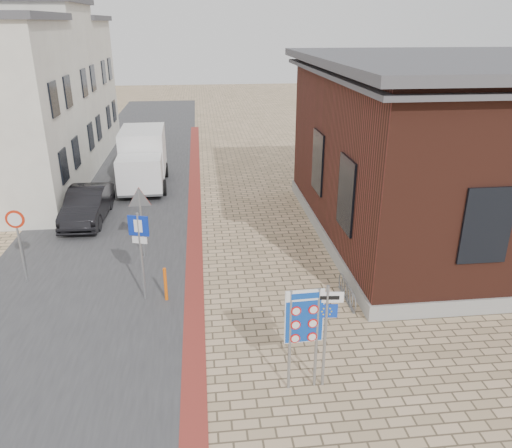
{
  "coord_description": "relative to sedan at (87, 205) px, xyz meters",
  "views": [
    {
      "loc": [
        -1.61,
        -10.72,
        7.91
      ],
      "look_at": [
        -0.03,
        3.28,
        2.2
      ],
      "focal_mm": 35.0,
      "sensor_mm": 36.0,
      "label": 1
    }
  ],
  "objects": [
    {
      "name": "ground",
      "position": [
        6.5,
        -9.89,
        -0.72
      ],
      "size": [
        120.0,
        120.0,
        0.0
      ],
      "primitive_type": "plane",
      "color": "tan",
      "rests_on": "ground"
    },
    {
      "name": "road_strip",
      "position": [
        1.0,
        5.11,
        -0.71
      ],
      "size": [
        7.0,
        60.0,
        0.02
      ],
      "primitive_type": "cube",
      "color": "#38383A",
      "rests_on": "ground"
    },
    {
      "name": "curb_strip",
      "position": [
        4.5,
        0.11,
        -0.7
      ],
      "size": [
        0.6,
        40.0,
        0.02
      ],
      "primitive_type": "cube",
      "color": "maroon",
      "rests_on": "ground"
    },
    {
      "name": "brick_building",
      "position": [
        15.49,
        -2.89,
        2.77
      ],
      "size": [
        13.0,
        13.0,
        6.8
      ],
      "color": "gray",
      "rests_on": "ground"
    },
    {
      "name": "townhouse_mid",
      "position": [
        -4.49,
        8.11,
        3.85
      ],
      "size": [
        7.4,
        6.4,
        9.1
      ],
      "color": "beige",
      "rests_on": "ground"
    },
    {
      "name": "townhouse_far",
      "position": [
        -4.49,
        14.11,
        3.45
      ],
      "size": [
        7.4,
        6.4,
        8.3
      ],
      "color": "beige",
      "rests_on": "ground"
    },
    {
      "name": "bike_rack",
      "position": [
        9.15,
        -7.69,
        -0.45
      ],
      "size": [
        0.08,
        1.8,
        0.6
      ],
      "color": "slate",
      "rests_on": "ground"
    },
    {
      "name": "sedan",
      "position": [
        0.0,
        0.0,
        0.0
      ],
      "size": [
        1.62,
        4.38,
        1.43
      ],
      "primitive_type": "imported",
      "rotation": [
        0.0,
        0.0,
        -0.02
      ],
      "color": "black",
      "rests_on": "ground"
    },
    {
      "name": "box_truck",
      "position": [
        1.93,
        4.75,
        0.74
      ],
      "size": [
        2.41,
        5.43,
        2.81
      ],
      "rotation": [
        0.0,
        0.0,
        0.02
      ],
      "color": "slate",
      "rests_on": "ground"
    },
    {
      "name": "border_sign",
      "position": [
        7.0,
        -11.39,
        1.12
      ],
      "size": [
        0.88,
        0.1,
        2.57
      ],
      "rotation": [
        0.0,
        0.0,
        0.05
      ],
      "color": "gray",
      "rests_on": "ground"
    },
    {
      "name": "essen_sign",
      "position": [
        7.5,
        -11.39,
        1.05
      ],
      "size": [
        0.71,
        0.11,
        2.64
      ],
      "rotation": [
        0.0,
        0.0,
        -0.1
      ],
      "color": "gray",
      "rests_on": "ground"
    },
    {
      "name": "parking_sign",
      "position": [
        3.0,
        -6.94,
        1.24
      ],
      "size": [
        0.61,
        0.22,
        2.83
      ],
      "rotation": [
        0.0,
        0.0,
        -0.3
      ],
      "color": "gray",
      "rests_on": "ground"
    },
    {
      "name": "yield_sign",
      "position": [
        2.7,
        -3.89,
        1.27
      ],
      "size": [
        0.92,
        0.1,
        2.59
      ],
      "rotation": [
        0.0,
        0.0,
        0.05
      ],
      "color": "gray",
      "rests_on": "ground"
    },
    {
      "name": "speed_sign",
      "position": [
        -0.96,
        -5.39,
        0.98
      ],
      "size": [
        0.59,
        0.07,
        2.51
      ],
      "rotation": [
        0.0,
        0.0,
        -0.04
      ],
      "color": "gray",
      "rests_on": "ground"
    },
    {
      "name": "bollard",
      "position": [
        3.66,
        -7.09,
        -0.17
      ],
      "size": [
        0.13,
        0.13,
        1.09
      ],
      "primitive_type": "cylinder",
      "rotation": [
        0.0,
        0.0,
        -0.41
      ],
      "color": "#F4610C",
      "rests_on": "ground"
    }
  ]
}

